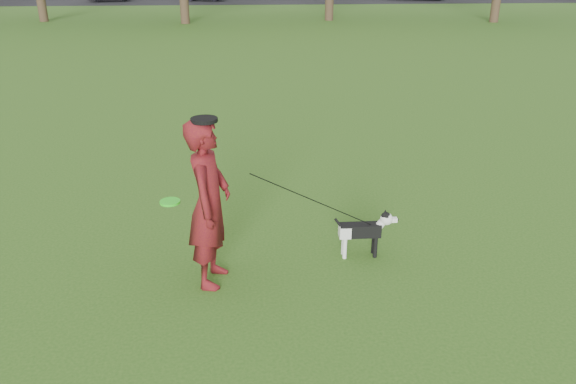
{
  "coord_description": "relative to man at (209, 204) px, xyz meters",
  "views": [
    {
      "loc": [
        -0.54,
        -6.47,
        3.69
      ],
      "look_at": [
        -0.12,
        -0.14,
        0.95
      ],
      "focal_mm": 35.0,
      "sensor_mm": 36.0,
      "label": 1
    }
  ],
  "objects": [
    {
      "name": "dog",
      "position": [
        1.94,
        0.47,
        -0.62
      ],
      "size": [
        0.84,
        0.17,
        0.64
      ],
      "color": "black",
      "rests_on": "ground"
    },
    {
      "name": "man",
      "position": [
        0.0,
        0.0,
        0.0
      ],
      "size": [
        0.61,
        0.81,
        2.02
      ],
      "primitive_type": "imported",
      "rotation": [
        0.0,
        0.0,
        1.4
      ],
      "color": "#530B1A",
      "rests_on": "ground"
    },
    {
      "name": "man_held_items",
      "position": [
        1.26,
        0.2,
        -0.09
      ],
      "size": [
        2.6,
        0.67,
        1.61
      ],
      "color": "#29E51D",
      "rests_on": "ground"
    },
    {
      "name": "ground",
      "position": [
        1.05,
        0.58,
        -1.01
      ],
      "size": [
        120.0,
        120.0,
        0.0
      ],
      "primitive_type": "plane",
      "color": "#285116",
      "rests_on": "ground"
    },
    {
      "name": "road",
      "position": [
        1.05,
        40.58,
        -1.0
      ],
      "size": [
        120.0,
        7.0,
        0.02
      ],
      "primitive_type": "cube",
      "color": "black",
      "rests_on": "ground"
    }
  ]
}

